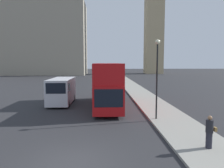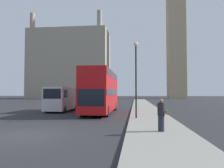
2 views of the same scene
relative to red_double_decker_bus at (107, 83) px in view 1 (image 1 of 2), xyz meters
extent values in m
plane|color=#28282B|center=(-1.89, -12.34, -2.42)|extent=(300.00, 300.00, 0.00)
cube|color=gray|center=(4.78, -12.34, -2.35)|extent=(3.36, 120.00, 0.15)
cube|color=tan|center=(19.90, 66.77, 20.96)|extent=(6.78, 6.78, 46.76)
cube|color=#9E937F|center=(-21.97, 60.64, 10.69)|extent=(29.92, 15.20, 26.22)
cube|color=#B71114|center=(0.00, 0.00, -0.98)|extent=(2.49, 10.70, 2.32)
cube|color=#B71114|center=(0.00, 0.00, 1.05)|extent=(2.49, 10.49, 1.74)
cube|color=black|center=(0.00, 0.00, -0.24)|extent=(2.53, 10.28, 0.55)
cube|color=black|center=(0.00, 0.00, 1.55)|extent=(2.53, 10.06, 0.55)
cube|color=black|center=(0.00, -5.36, -0.70)|extent=(2.19, 0.03, 1.39)
cylinder|color=black|center=(-0.89, -3.74, -1.90)|extent=(0.70, 1.05, 1.05)
cylinder|color=black|center=(0.89, -3.74, -1.90)|extent=(0.70, 1.05, 1.05)
cylinder|color=black|center=(-0.89, 3.75, -1.90)|extent=(0.70, 1.05, 1.05)
cylinder|color=black|center=(0.89, 3.75, -1.90)|extent=(0.70, 1.05, 1.05)
cube|color=silver|center=(-4.84, 1.70, -0.95)|extent=(2.18, 6.00, 2.52)
cube|color=black|center=(-4.84, -1.31, -0.40)|extent=(1.85, 0.02, 1.01)
cube|color=black|center=(-4.84, -0.25, -0.40)|extent=(2.21, 1.08, 0.81)
cylinder|color=black|center=(-5.66, -0.34, -2.04)|extent=(0.55, 0.76, 0.76)
cylinder|color=black|center=(-4.03, -0.34, -2.04)|extent=(0.55, 0.76, 0.76)
cylinder|color=black|center=(-5.66, 3.75, -2.04)|extent=(0.55, 0.76, 0.76)
cylinder|color=black|center=(-4.03, 3.75, -2.04)|extent=(0.55, 0.76, 0.76)
cylinder|color=#23232D|center=(4.87, -11.30, -1.87)|extent=(0.31, 0.31, 0.80)
cylinder|color=black|center=(4.87, -11.30, -1.16)|extent=(0.37, 0.37, 0.63)
sphere|color=#9E704C|center=(4.87, -11.30, -0.73)|extent=(0.22, 0.22, 0.22)
cube|color=olive|center=(5.15, -11.30, -1.31)|extent=(0.12, 0.24, 0.20)
cylinder|color=black|center=(3.63, -5.49, 0.53)|extent=(0.12, 0.12, 5.61)
sphere|color=beige|center=(3.63, -5.49, 3.51)|extent=(0.36, 0.36, 0.36)
camera|label=1|loc=(-0.39, -21.67, 1.98)|focal=35.00mm
camera|label=2|loc=(3.59, -22.62, -0.34)|focal=35.00mm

